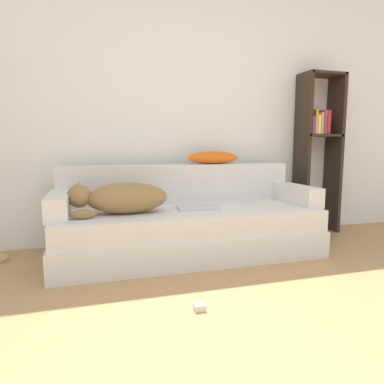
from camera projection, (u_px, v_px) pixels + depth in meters
wall_back at (193, 98)px, 3.25m from camera, size 7.30×0.06×2.70m
couch at (189, 232)px, 2.81m from camera, size 2.12×0.81×0.39m
couch_backrest at (179, 184)px, 3.08m from camera, size 2.08×0.15×0.34m
couch_arm_left at (59, 205)px, 2.49m from camera, size 0.15×0.62×0.16m
couch_arm_right at (295, 194)px, 3.04m from camera, size 0.15×0.62×0.16m
dog at (121, 198)px, 2.57m from camera, size 0.73×0.30×0.25m
laptop at (198, 207)px, 2.79m from camera, size 0.35×0.25×0.02m
throw_pillow at (213, 158)px, 3.15m from camera, size 0.48×0.19×0.12m
bookshelf at (318, 144)px, 3.49m from camera, size 0.42×0.26×1.61m
power_adapter at (200, 307)px, 1.88m from camera, size 0.06×0.06×0.04m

